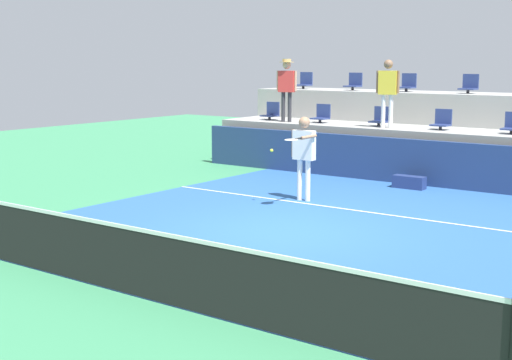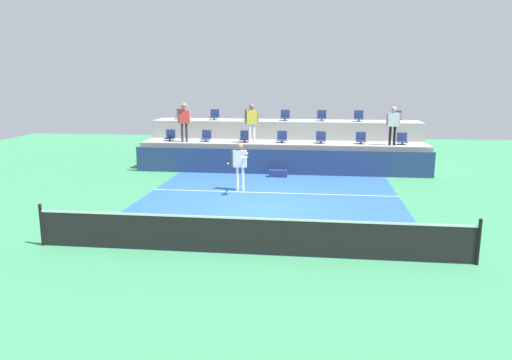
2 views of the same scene
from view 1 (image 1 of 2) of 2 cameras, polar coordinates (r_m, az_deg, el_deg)
ground_plane at (r=12.69m, az=2.04°, el=-4.16°), size 40.00×40.00×0.00m
court_inner_paint at (r=13.51m, az=4.43°, el=-3.33°), size 9.00×10.00×0.01m
court_service_line at (r=14.69m, az=7.31°, el=-2.32°), size 9.00×0.06×0.00m
tennis_net at (r=9.63m, az=-11.53°, el=-5.71°), size 10.48×0.08×1.07m
sponsor_backboard at (r=17.79m, az=12.98°, el=1.35°), size 13.00×0.16×1.10m
seating_tier_lower at (r=18.98m, az=14.55°, el=2.01°), size 13.00×1.80×1.25m
seating_tier_upper at (r=20.60m, az=16.47°, el=3.68°), size 13.00×1.80×2.10m
stadium_chair_lower_far_left at (r=21.35m, az=1.21°, el=5.37°), size 0.44×0.40×0.52m
stadium_chair_lower_left at (r=20.41m, az=5.22°, el=5.15°), size 0.44×0.40×0.52m
stadium_chair_lower_mid_left at (r=19.54m, az=9.81°, el=4.86°), size 0.44×0.40×0.52m
stadium_chair_lower_center at (r=18.84m, az=14.50°, el=4.53°), size 0.44×0.40×0.52m
stadium_chair_upper_far_left at (r=22.80m, az=3.88°, el=7.75°), size 0.44×0.40×0.52m
stadium_chair_upper_left at (r=21.91m, az=7.76°, el=7.62°), size 0.44×0.40×0.52m
stadium_chair_upper_mid_left at (r=21.14m, az=11.91°, el=7.44°), size 0.44×0.40×0.52m
stadium_chair_upper_center at (r=20.47m, az=16.53°, el=7.19°), size 0.44×0.40×0.52m
tennis_player at (r=15.34m, az=3.78°, el=2.45°), size 0.74×1.22×1.81m
spectator_with_hat at (r=20.54m, az=2.44°, el=7.67°), size 0.60×0.50×1.78m
spectator_in_white at (r=18.98m, az=10.38°, el=7.28°), size 0.61×0.28×1.75m
tennis_ball at (r=14.91m, az=1.25°, el=2.36°), size 0.07×0.07×0.07m
equipment_bag at (r=17.32m, az=12.03°, el=-0.17°), size 0.76×0.28×0.30m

